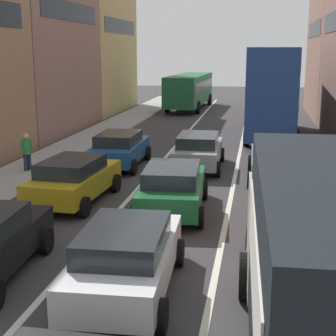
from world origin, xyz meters
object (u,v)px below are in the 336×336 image
(hatchback_centre_lane_third, at_px, (173,187))
(wagon_right_lane_far, at_px, (275,160))
(sedan_centre_lane_second, at_px, (126,257))
(sedan_left_lane_fourth, at_px, (120,148))
(bus_far_queue_secondary, at_px, (189,88))
(sedan_right_lane_behind_truck, at_px, (290,207))
(pedestrian_near_kerb, at_px, (27,151))
(bus_mid_queue_primary, at_px, (274,88))
(sedan_left_lane_third, at_px, (74,179))
(coupe_centre_lane_fourth, at_px, (198,150))

(hatchback_centre_lane_third, bearing_deg, wagon_right_lane_far, -38.30)
(sedan_centre_lane_second, distance_m, hatchback_centre_lane_third, 5.55)
(sedan_left_lane_fourth, height_order, bus_far_queue_secondary, bus_far_queue_secondary)
(sedan_right_lane_behind_truck, bearing_deg, sedan_centre_lane_second, 143.00)
(sedan_left_lane_fourth, xyz_separation_m, pedestrian_near_kerb, (-3.35, -1.96, 0.15))
(bus_mid_queue_primary, bearing_deg, wagon_right_lane_far, -178.07)
(bus_far_queue_secondary, bearing_deg, bus_mid_queue_primary, -151.82)
(wagon_right_lane_far, bearing_deg, pedestrian_near_kerb, 93.44)
(sedan_left_lane_third, relative_size, pedestrian_near_kerb, 2.65)
(sedan_left_lane_third, height_order, wagon_right_lane_far, same)
(sedan_left_lane_third, relative_size, coupe_centre_lane_fourth, 1.01)
(sedan_left_lane_fourth, height_order, wagon_right_lane_far, same)
(wagon_right_lane_far, height_order, bus_far_queue_secondary, bus_far_queue_secondary)
(sedan_right_lane_behind_truck, relative_size, wagon_right_lane_far, 1.02)
(coupe_centre_lane_fourth, xyz_separation_m, sedan_right_lane_behind_truck, (3.38, -7.55, 0.00))
(coupe_centre_lane_fourth, height_order, sedan_left_lane_fourth, same)
(hatchback_centre_lane_third, bearing_deg, coupe_centre_lane_fourth, -4.42)
(coupe_centre_lane_fourth, xyz_separation_m, bus_far_queue_secondary, (-3.39, 22.37, 0.96))
(sedan_left_lane_third, relative_size, bus_far_queue_secondary, 0.42)
(sedan_left_lane_third, relative_size, sedan_left_lane_fourth, 1.02)
(sedan_left_lane_third, xyz_separation_m, bus_mid_queue_primary, (6.76, 14.33, 2.03))
(hatchback_centre_lane_third, distance_m, bus_far_queue_secondary, 28.68)
(sedan_centre_lane_second, relative_size, bus_far_queue_secondary, 0.41)
(bus_mid_queue_primary, bearing_deg, sedan_right_lane_behind_truck, -176.95)
(hatchback_centre_lane_third, bearing_deg, sedan_right_lane_behind_truck, -116.40)
(hatchback_centre_lane_third, relative_size, sedan_left_lane_third, 1.00)
(pedestrian_near_kerb, bearing_deg, sedan_right_lane_behind_truck, -178.97)
(sedan_centre_lane_second, relative_size, sedan_right_lane_behind_truck, 0.99)
(coupe_centre_lane_fourth, bearing_deg, sedan_left_lane_fourth, 92.11)
(hatchback_centre_lane_third, height_order, sedan_left_lane_third, same)
(hatchback_centre_lane_third, distance_m, coupe_centre_lane_fourth, 6.10)
(coupe_centre_lane_fourth, distance_m, sedan_right_lane_behind_truck, 8.27)
(bus_far_queue_secondary, bearing_deg, wagon_right_lane_far, -162.54)
(bus_mid_queue_primary, distance_m, bus_far_queue_secondary, 15.24)
(bus_far_queue_secondary, bearing_deg, sedan_left_lane_third, -178.07)
(sedan_right_lane_behind_truck, bearing_deg, coupe_centre_lane_fourth, 27.62)
(hatchback_centre_lane_third, bearing_deg, sedan_left_lane_third, 78.14)
(wagon_right_lane_far, bearing_deg, hatchback_centre_lane_third, 144.63)
(bus_far_queue_secondary, bearing_deg, pedestrian_near_kerb, 174.31)
(bus_mid_queue_primary, height_order, pedestrian_near_kerb, bus_mid_queue_primary)
(sedan_centre_lane_second, xyz_separation_m, wagon_right_lane_far, (3.27, 10.23, 0.00))
(wagon_right_lane_far, bearing_deg, sedan_right_lane_behind_truck, -178.60)
(sedan_left_lane_third, bearing_deg, sedan_left_lane_fourth, 2.48)
(pedestrian_near_kerb, bearing_deg, sedan_left_lane_third, 162.46)
(sedan_centre_lane_second, bearing_deg, wagon_right_lane_far, -20.28)
(coupe_centre_lane_fourth, distance_m, bus_mid_queue_primary, 9.54)
(sedan_right_lane_behind_truck, bearing_deg, wagon_right_lane_far, 5.63)
(hatchback_centre_lane_third, bearing_deg, sedan_left_lane_fourth, 25.56)
(sedan_left_lane_third, height_order, coupe_centre_lane_fourth, same)
(sedan_centre_lane_second, height_order, sedan_left_lane_fourth, same)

